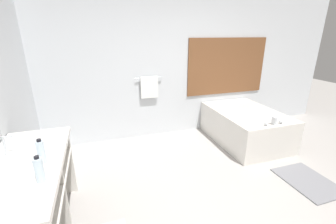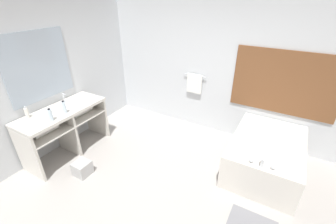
% 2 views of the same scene
% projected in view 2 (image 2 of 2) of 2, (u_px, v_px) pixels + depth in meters
% --- Properties ---
extents(ground_plane, '(16.00, 16.00, 0.00)m').
position_uv_depth(ground_plane, '(150.00, 197.00, 3.29)').
color(ground_plane, '#A8A39E').
rests_on(ground_plane, ground).
extents(wall_back_with_blinds, '(7.40, 0.13, 2.70)m').
position_uv_depth(wall_back_with_blinds, '(214.00, 68.00, 4.33)').
color(wall_back_with_blinds, silver).
rests_on(wall_back_with_blinds, ground_plane).
extents(wall_left_with_mirror, '(0.08, 7.40, 2.70)m').
position_uv_depth(wall_left_with_mirror, '(32.00, 82.00, 3.61)').
color(wall_left_with_mirror, silver).
rests_on(wall_left_with_mirror, ground_plane).
extents(vanity_counter, '(0.63, 1.48, 0.88)m').
position_uv_depth(vanity_counter, '(65.00, 121.00, 3.93)').
color(vanity_counter, silver).
rests_on(vanity_counter, ground_plane).
extents(sink_faucet, '(0.09, 0.04, 0.18)m').
position_uv_depth(sink_faucet, '(64.00, 98.00, 4.00)').
color(sink_faucet, silver).
rests_on(sink_faucet, vanity_counter).
extents(bathtub, '(1.06, 1.52, 0.70)m').
position_uv_depth(bathtub, '(265.00, 154.00, 3.65)').
color(bathtub, silver).
rests_on(bathtub, ground_plane).
extents(water_bottle_1, '(0.06, 0.06, 0.21)m').
position_uv_depth(water_bottle_1, '(50.00, 115.00, 3.43)').
color(water_bottle_1, silver).
rests_on(water_bottle_1, vanity_counter).
extents(water_bottle_2, '(0.06, 0.06, 0.22)m').
position_uv_depth(water_bottle_2, '(64.00, 107.00, 3.65)').
color(water_bottle_2, silver).
rests_on(water_bottle_2, vanity_counter).
extents(soap_dispenser, '(0.06, 0.06, 0.20)m').
position_uv_depth(soap_dispenser, '(27.00, 113.00, 3.52)').
color(soap_dispenser, white).
rests_on(soap_dispenser, vanity_counter).
extents(waste_bin, '(0.25, 0.25, 0.23)m').
position_uv_depth(waste_bin, '(82.00, 168.00, 3.64)').
color(waste_bin, '#B2B2B2').
rests_on(waste_bin, ground_plane).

